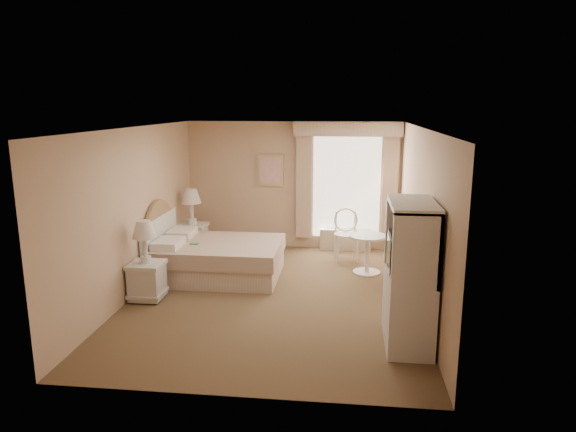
# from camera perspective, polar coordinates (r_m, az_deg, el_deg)

# --- Properties ---
(room) EXTENTS (4.21, 5.51, 2.51)m
(room) POSITION_cam_1_polar(r_m,az_deg,el_deg) (7.47, -1.59, 0.14)
(room) COLOR brown
(room) RESTS_ON ground
(window) EXTENTS (2.05, 0.22, 2.51)m
(window) POSITION_cam_1_polar(r_m,az_deg,el_deg) (9.99, 6.54, 3.70)
(window) COLOR white
(window) RESTS_ON room
(framed_art) EXTENTS (0.52, 0.04, 0.62)m
(framed_art) POSITION_cam_1_polar(r_m,az_deg,el_deg) (10.13, -1.98, 5.09)
(framed_art) COLOR tan
(framed_art) RESTS_ON room
(bed) EXTENTS (2.07, 1.55, 1.37)m
(bed) POSITION_cam_1_polar(r_m,az_deg,el_deg) (8.66, -8.24, -4.54)
(bed) COLOR tan
(bed) RESTS_ON room
(nightstand_near) EXTENTS (0.48, 0.48, 1.17)m
(nightstand_near) POSITION_cam_1_polar(r_m,az_deg,el_deg) (7.83, -15.45, -5.87)
(nightstand_near) COLOR silver
(nightstand_near) RESTS_ON room
(nightstand_far) EXTENTS (0.52, 0.52, 1.26)m
(nightstand_far) POSITION_cam_1_polar(r_m,az_deg,el_deg) (9.90, -10.57, -1.61)
(nightstand_far) COLOR silver
(nightstand_far) RESTS_ON room
(round_table) EXTENTS (0.63, 0.63, 0.67)m
(round_table) POSITION_cam_1_polar(r_m,az_deg,el_deg) (8.81, 8.82, -3.52)
(round_table) COLOR silver
(round_table) RESTS_ON room
(cafe_chair) EXTENTS (0.52, 0.52, 0.95)m
(cafe_chair) POSITION_cam_1_polar(r_m,az_deg,el_deg) (9.53, 6.49, -1.56)
(cafe_chair) COLOR silver
(cafe_chair) RESTS_ON room
(armoire) EXTENTS (0.52, 1.04, 1.74)m
(armoire) POSITION_cam_1_polar(r_m,az_deg,el_deg) (6.30, 13.36, -7.57)
(armoire) COLOR silver
(armoire) RESTS_ON room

